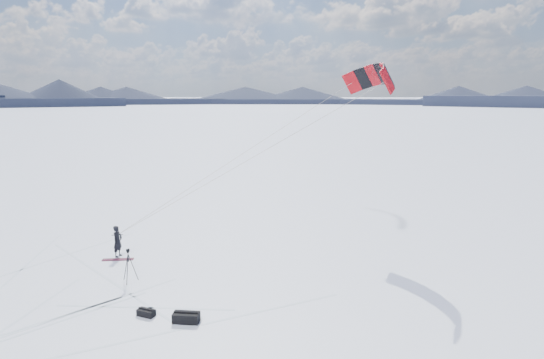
{
  "coord_description": "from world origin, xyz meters",
  "views": [
    {
      "loc": [
        7.01,
        -17.44,
        8.13
      ],
      "look_at": [
        7.24,
        5.83,
        3.7
      ],
      "focal_mm": 30.0,
      "sensor_mm": 36.0,
      "label": 1
    }
  ],
  "objects_px": {
    "snowboard": "(118,259)",
    "gear_bag_b": "(146,313)",
    "snowkiter": "(119,256)",
    "gear_bag_a": "(186,317)",
    "tripod": "(129,261)"
  },
  "relations": [
    {
      "from": "snowboard",
      "to": "tripod",
      "type": "xyz_separation_m",
      "value": [
        1.37,
        -2.66,
        0.94
      ]
    },
    {
      "from": "gear_bag_a",
      "to": "gear_bag_b",
      "type": "relative_size",
      "value": 1.34
    },
    {
      "from": "gear_bag_b",
      "to": "snowboard",
      "type": "bearing_deg",
      "value": 140.21
    },
    {
      "from": "snowboard",
      "to": "gear_bag_b",
      "type": "bearing_deg",
      "value": -67.69
    },
    {
      "from": "snowkiter",
      "to": "snowboard",
      "type": "height_order",
      "value": "snowkiter"
    },
    {
      "from": "snowkiter",
      "to": "gear_bag_a",
      "type": "distance_m",
      "value": 8.21
    },
    {
      "from": "snowboard",
      "to": "gear_bag_a",
      "type": "bearing_deg",
      "value": -58.84
    },
    {
      "from": "snowkiter",
      "to": "snowboard",
      "type": "bearing_deg",
      "value": -147.01
    },
    {
      "from": "gear_bag_b",
      "to": "tripod",
      "type": "bearing_deg",
      "value": 139.67
    },
    {
      "from": "snowkiter",
      "to": "snowboard",
      "type": "relative_size",
      "value": 1.05
    },
    {
      "from": "snowboard",
      "to": "gear_bag_b",
      "type": "xyz_separation_m",
      "value": [
        2.92,
        -5.79,
        0.11
      ]
    },
    {
      "from": "tripod",
      "to": "snowboard",
      "type": "bearing_deg",
      "value": 90.11
    },
    {
      "from": "snowboard",
      "to": "tripod",
      "type": "bearing_deg",
      "value": -67.06
    },
    {
      "from": "snowkiter",
      "to": "gear_bag_a",
      "type": "bearing_deg",
      "value": -127.06
    },
    {
      "from": "snowboard",
      "to": "gear_bag_b",
      "type": "distance_m",
      "value": 6.49
    }
  ]
}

